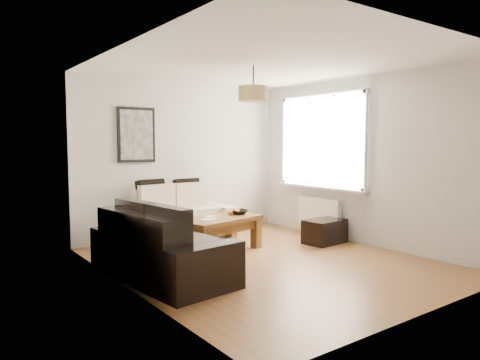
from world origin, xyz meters
TOP-DOWN VIEW (x-y plane):
  - floor at (0.00, 0.00)m, footprint 4.50×4.50m
  - ceiling at (0.00, 0.00)m, footprint 3.80×4.50m
  - wall_back at (0.00, 2.25)m, footprint 3.80×0.04m
  - wall_front at (0.00, -2.25)m, footprint 3.80×0.04m
  - wall_left at (-1.90, 0.00)m, footprint 0.04×4.50m
  - wall_right at (1.90, 0.00)m, footprint 0.04×4.50m
  - window_bay at (1.86, 0.80)m, footprint 0.14×1.90m
  - radiator at (1.82, 0.80)m, footprint 0.10×0.90m
  - poster at (-0.85, 2.22)m, footprint 0.62×0.04m
  - pendant_shade at (0.00, 0.30)m, footprint 0.40×0.40m
  - loveseat_cream at (-0.35, 1.78)m, footprint 1.71×0.93m
  - sofa_leather at (-1.43, 0.17)m, footprint 1.12×1.95m
  - coffee_table at (-0.19, 0.86)m, footprint 1.33×0.90m
  - ottoman at (1.45, 0.33)m, footprint 0.68×0.47m
  - cushion_left at (-0.71, 1.99)m, footprint 0.48×0.21m
  - cushion_right at (-0.07, 1.99)m, footprint 0.45×0.16m
  - fruit_bowl at (0.24, 0.94)m, footprint 0.28×0.28m
  - orange_a at (0.10, 0.96)m, footprint 0.06×0.06m
  - orange_b at (0.21, 0.97)m, footprint 0.10×0.10m
  - orange_c at (0.05, 0.94)m, footprint 0.08×0.08m
  - papers at (-0.39, 0.81)m, footprint 0.26×0.22m

SIDE VIEW (x-z plane):
  - floor at x=0.00m, z-range 0.00..0.00m
  - ottoman at x=1.45m, z-range 0.00..0.37m
  - coffee_table at x=-0.19m, z-range 0.00..0.50m
  - radiator at x=1.82m, z-range 0.12..0.64m
  - sofa_leather at x=-1.43m, z-range 0.00..0.80m
  - loveseat_cream at x=-0.35m, z-range 0.00..0.85m
  - papers at x=-0.39m, z-range 0.50..0.51m
  - fruit_bowl at x=0.24m, z-range 0.50..0.56m
  - orange_a at x=0.10m, z-range 0.51..0.57m
  - orange_b at x=0.21m, z-range 0.50..0.58m
  - orange_c at x=0.05m, z-range 0.50..0.58m
  - cushion_right at x=-0.07m, z-range 0.53..0.98m
  - cushion_left at x=-0.71m, z-range 0.53..1.00m
  - wall_back at x=0.00m, z-range 0.00..2.60m
  - wall_front at x=0.00m, z-range 0.00..2.60m
  - wall_left at x=-1.90m, z-range 0.00..2.60m
  - wall_right at x=1.90m, z-range 0.00..2.60m
  - window_bay at x=1.86m, z-range 0.80..2.40m
  - poster at x=-0.85m, z-range 1.26..2.13m
  - pendant_shade at x=0.00m, z-range 2.13..2.33m
  - ceiling at x=0.00m, z-range 2.60..2.60m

